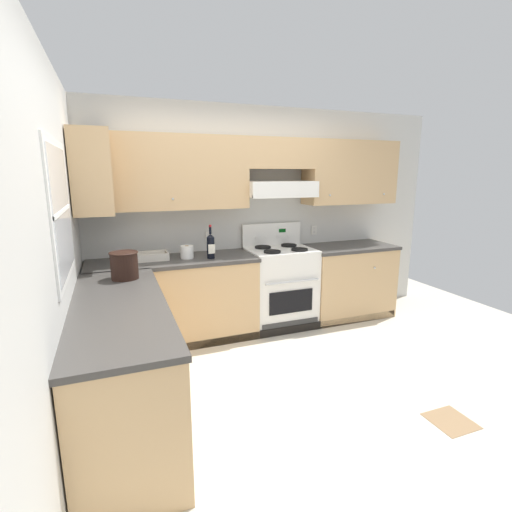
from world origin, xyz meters
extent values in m
plane|color=beige|center=(0.00, 0.00, 0.00)|extent=(7.04, 7.04, 0.00)
cube|color=olive|center=(0.98, -0.89, 0.00)|extent=(0.30, 0.30, 0.01)
cube|color=silver|center=(0.46, 1.62, 1.27)|extent=(4.68, 0.12, 2.55)
cube|color=tan|center=(-0.65, 1.38, 1.80)|extent=(1.65, 0.34, 0.76)
cube|color=tan|center=(1.56, 1.38, 1.80)|extent=(1.18, 0.34, 0.76)
cube|color=tan|center=(0.57, 1.38, 2.01)|extent=(0.80, 0.34, 0.34)
cube|color=white|center=(0.57, 1.34, 1.62)|extent=(0.80, 0.46, 0.17)
cube|color=white|center=(0.57, 1.12, 1.54)|extent=(0.80, 0.03, 0.04)
sphere|color=silver|center=(-0.65, 1.20, 1.54)|extent=(0.02, 0.02, 0.02)
sphere|color=silver|center=(1.17, 1.20, 1.54)|extent=(0.02, 0.02, 0.02)
sphere|color=silver|center=(1.95, 1.20, 1.54)|extent=(0.02, 0.02, 0.02)
cube|color=silver|center=(-0.21, 1.55, 1.08)|extent=(0.08, 0.01, 0.12)
cube|color=silver|center=(-0.21, 1.54, 1.10)|extent=(0.03, 0.00, 0.03)
cube|color=silver|center=(-0.21, 1.54, 1.06)|extent=(0.03, 0.00, 0.03)
cube|color=silver|center=(1.17, 1.55, 1.08)|extent=(0.08, 0.01, 0.12)
cube|color=silver|center=(1.17, 1.54, 1.10)|extent=(0.03, 0.00, 0.03)
cube|color=silver|center=(1.17, 1.54, 1.06)|extent=(0.03, 0.00, 0.03)
cube|color=silver|center=(-1.62, 0.10, 1.27)|extent=(0.12, 4.00, 2.55)
cube|color=white|center=(-1.57, 0.10, 1.55)|extent=(0.04, 1.00, 0.92)
cube|color=white|center=(-1.55, 0.10, 1.55)|extent=(0.01, 0.90, 0.82)
cube|color=white|center=(-1.54, 0.10, 1.55)|extent=(0.01, 0.90, 0.02)
cube|color=tan|center=(-1.38, 1.20, 1.80)|extent=(0.34, 0.64, 0.76)
cube|color=tan|center=(-0.67, 1.25, 0.44)|extent=(1.72, 0.61, 0.87)
cube|color=#3D3A38|center=(-0.67, 1.25, 0.89)|extent=(1.74, 0.63, 0.04)
cube|color=tan|center=(1.50, 1.25, 0.44)|extent=(1.09, 0.61, 0.87)
cube|color=#3D3A38|center=(1.50, 1.25, 0.89)|extent=(1.12, 0.63, 0.04)
cube|color=black|center=(0.26, 0.97, 0.04)|extent=(3.54, 0.06, 0.09)
sphere|color=silver|center=(-1.01, 0.93, 0.68)|extent=(0.03, 0.03, 0.03)
sphere|color=silver|center=(1.67, 0.93, 0.68)|extent=(0.03, 0.03, 0.03)
cube|color=tan|center=(-1.25, 0.00, 0.44)|extent=(0.61, 1.89, 0.87)
cube|color=#3D3A38|center=(-1.25, 0.00, 0.89)|extent=(0.63, 1.91, 0.04)
cube|color=black|center=(-0.97, 0.00, 0.04)|extent=(0.06, 1.85, 0.09)
cube|color=white|center=(0.57, 1.25, 0.46)|extent=(0.76, 0.58, 0.91)
cube|color=black|center=(0.57, 0.95, 0.38)|extent=(0.53, 0.01, 0.26)
cylinder|color=silver|center=(0.57, 0.93, 0.62)|extent=(0.65, 0.02, 0.02)
cube|color=#333333|center=(0.57, 0.96, 0.10)|extent=(0.70, 0.01, 0.11)
cube|color=white|center=(0.57, 1.25, 0.92)|extent=(0.76, 0.58, 0.02)
cube|color=white|center=(0.57, 1.52, 1.05)|extent=(0.76, 0.04, 0.29)
cube|color=#053F0C|center=(0.70, 1.50, 1.10)|extent=(0.09, 0.01, 0.04)
cylinder|color=black|center=(0.40, 1.11, 0.94)|extent=(0.19, 0.19, 0.02)
cylinder|color=black|center=(0.40, 1.11, 0.93)|extent=(0.07, 0.07, 0.01)
cylinder|color=black|center=(0.74, 1.11, 0.94)|extent=(0.19, 0.19, 0.02)
cylinder|color=black|center=(0.74, 1.11, 0.93)|extent=(0.07, 0.07, 0.01)
cylinder|color=black|center=(0.40, 1.39, 0.94)|extent=(0.19, 0.19, 0.02)
cylinder|color=black|center=(0.40, 1.39, 0.93)|extent=(0.07, 0.07, 0.01)
cylinder|color=black|center=(0.74, 1.39, 0.94)|extent=(0.19, 0.19, 0.02)
cylinder|color=black|center=(0.74, 1.39, 0.93)|extent=(0.07, 0.07, 0.01)
cylinder|color=white|center=(0.36, 1.50, 1.03)|extent=(0.04, 0.02, 0.04)
cylinder|color=white|center=(0.50, 1.50, 1.03)|extent=(0.04, 0.02, 0.04)
cylinder|color=white|center=(0.64, 1.50, 1.03)|extent=(0.04, 0.02, 0.04)
cylinder|color=white|center=(0.78, 1.50, 1.03)|extent=(0.04, 0.02, 0.04)
cylinder|color=black|center=(-0.29, 1.15, 1.02)|extent=(0.08, 0.08, 0.23)
cone|color=black|center=(-0.29, 1.15, 1.15)|extent=(0.08, 0.08, 0.04)
cylinder|color=black|center=(-0.29, 1.15, 1.22)|extent=(0.03, 0.03, 0.09)
cylinder|color=maroon|center=(-0.29, 1.15, 1.26)|extent=(0.03, 0.03, 0.02)
cube|color=silver|center=(-0.29, 1.11, 1.02)|extent=(0.07, 0.00, 0.10)
cube|color=beige|center=(-0.90, 1.30, 0.92)|extent=(0.30, 0.18, 0.02)
cube|color=beige|center=(-0.90, 1.20, 0.95)|extent=(0.37, 0.01, 0.08)
cube|color=beige|center=(-0.90, 1.41, 0.95)|extent=(0.37, 0.01, 0.08)
cube|color=beige|center=(-1.08, 1.30, 0.95)|extent=(0.01, 0.20, 0.08)
cube|color=beige|center=(-0.72, 1.30, 0.95)|extent=(0.01, 0.20, 0.08)
cylinder|color=black|center=(-1.17, 0.64, 1.03)|extent=(0.23, 0.23, 0.23)
torus|color=black|center=(-1.17, 0.64, 1.14)|extent=(0.24, 0.24, 0.01)
cylinder|color=white|center=(-0.52, 1.25, 0.98)|extent=(0.14, 0.14, 0.13)
cylinder|color=#9E7A51|center=(-0.52, 1.25, 1.04)|extent=(0.04, 0.04, 0.01)
camera|label=1|loc=(-1.25, -2.68, 1.79)|focal=26.60mm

